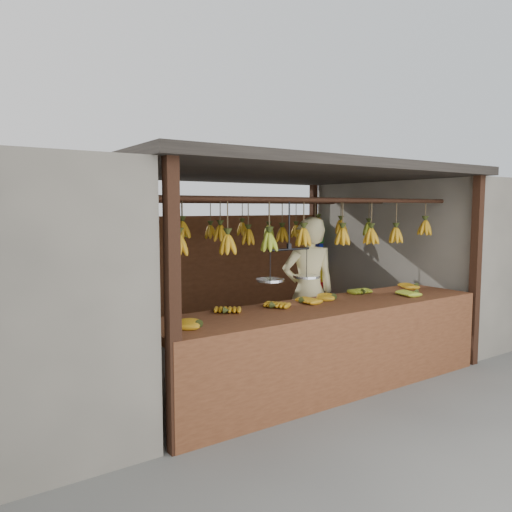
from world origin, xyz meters
TOP-DOWN VIEW (x-y plane):
  - ground at (0.00, 0.00)m, footprint 80.00×80.00m
  - stall at (0.00, 0.33)m, footprint 4.30×3.30m
  - neighbor_right at (3.60, 0.00)m, footprint 3.00×3.00m
  - counter at (-0.07, -1.23)m, footprint 3.91×0.89m
  - hanging_bananas at (-0.01, 0.00)m, footprint 3.59×2.26m
  - balance_scale at (-0.48, -1.00)m, footprint 0.74×0.28m
  - vendor at (0.29, -0.40)m, footprint 0.77×0.63m
  - bag_bundles at (1.94, 1.35)m, footprint 0.08×0.26m

SIDE VIEW (x-z plane):
  - ground at x=0.00m, z-range 0.00..0.00m
  - counter at x=-0.07m, z-range 0.24..1.20m
  - vendor at x=0.29m, z-range 0.00..1.81m
  - bag_bundles at x=1.94m, z-range 0.37..1.66m
  - neighbor_right at x=3.60m, z-range 0.00..2.30m
  - balance_scale at x=-0.48m, z-range 0.84..1.65m
  - hanging_bananas at x=-0.01m, z-range 1.41..1.80m
  - stall at x=0.00m, z-range 0.77..3.17m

